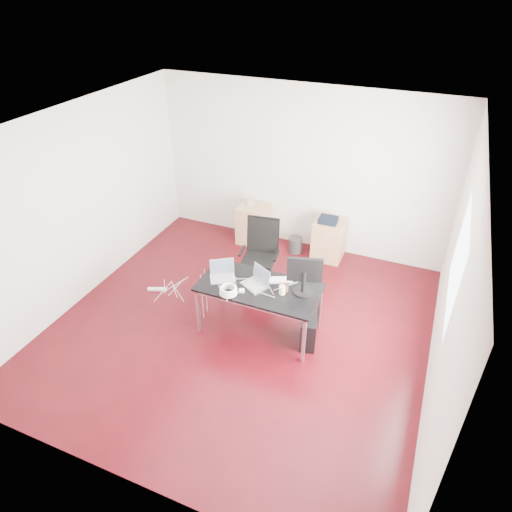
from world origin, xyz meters
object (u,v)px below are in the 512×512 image
at_px(pc_tower, 308,329).
at_px(desk, 259,290).
at_px(office_chair, 260,251).
at_px(filing_cabinet_right, 329,239).
at_px(filing_cabinet_left, 253,224).

bearing_deg(pc_tower, desk, 166.18).
distance_m(office_chair, pc_tower, 1.52).
bearing_deg(filing_cabinet_right, pc_tower, -81.73).
xyz_separation_m(filing_cabinet_left, filing_cabinet_right, (1.40, 0.00, 0.00)).
distance_m(desk, office_chair, 1.07).
height_order(desk, filing_cabinet_right, desk).
distance_m(office_chair, filing_cabinet_left, 1.35).
bearing_deg(office_chair, filing_cabinet_left, 109.63).
height_order(filing_cabinet_right, pc_tower, filing_cabinet_right).
bearing_deg(office_chair, pc_tower, -50.35).
relative_size(filing_cabinet_left, filing_cabinet_right, 1.00).
relative_size(office_chair, filing_cabinet_right, 1.54).
bearing_deg(office_chair, desk, -76.85).
relative_size(desk, filing_cabinet_left, 2.29).
height_order(desk, filing_cabinet_left, desk).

